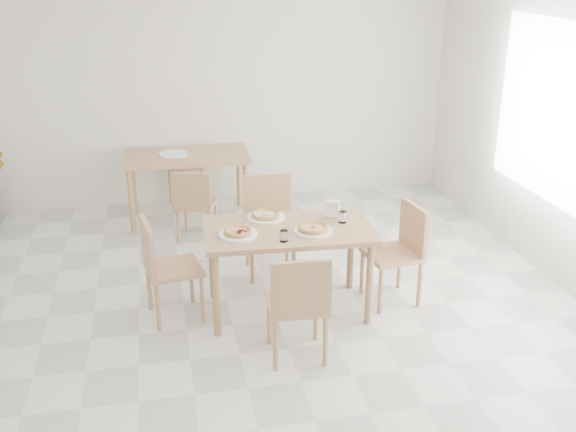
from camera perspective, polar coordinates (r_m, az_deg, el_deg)
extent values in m
plane|color=silver|center=(5.20, -4.08, -11.58)|extent=(7.00, 7.00, 0.00)
plane|color=silver|center=(7.98, -7.79, 10.92)|extent=(6.00, 0.00, 6.00)
cube|color=tan|center=(5.46, 0.00, -1.21)|extent=(1.40, 0.84, 0.04)
cylinder|color=tan|center=(5.28, -6.09, -6.67)|extent=(0.06, 0.06, 0.71)
cylinder|color=tan|center=(5.45, 6.90, -5.73)|extent=(0.06, 0.06, 0.71)
cylinder|color=tan|center=(5.84, -6.42, -3.77)|extent=(0.06, 0.06, 0.71)
cylinder|color=tan|center=(6.00, 5.32, -3.02)|extent=(0.06, 0.06, 0.71)
cube|color=tan|center=(4.97, 0.73, -7.38)|extent=(0.45, 0.45, 0.04)
cube|color=tan|center=(4.69, 1.12, -6.11)|extent=(0.43, 0.06, 0.41)
cylinder|color=tan|center=(5.26, 2.39, -8.46)|extent=(0.04, 0.04, 0.42)
cylinder|color=tan|center=(5.22, -1.61, -8.76)|extent=(0.04, 0.04, 0.42)
cylinder|color=tan|center=(4.96, 3.18, -10.54)|extent=(0.04, 0.04, 0.42)
cylinder|color=tan|center=(4.91, -1.08, -10.89)|extent=(0.04, 0.04, 0.42)
cube|color=tan|center=(6.22, -1.52, -0.98)|extent=(0.46, 0.46, 0.04)
cube|color=tan|center=(6.33, -1.80, 1.67)|extent=(0.45, 0.06, 0.43)
cylinder|color=tan|center=(6.13, -3.03, -3.84)|extent=(0.04, 0.04, 0.44)
cylinder|color=tan|center=(6.18, 0.51, -3.59)|extent=(0.04, 0.04, 0.44)
cylinder|color=tan|center=(6.47, -3.42, -2.41)|extent=(0.04, 0.04, 0.44)
cylinder|color=tan|center=(6.52, -0.07, -2.19)|extent=(0.04, 0.04, 0.44)
cube|color=tan|center=(5.56, -9.65, -4.41)|extent=(0.49, 0.49, 0.04)
cube|color=tan|center=(5.44, -11.77, -2.59)|extent=(0.11, 0.42, 0.40)
cylinder|color=tan|center=(5.54, -7.25, -7.01)|extent=(0.04, 0.04, 0.41)
cylinder|color=tan|center=(5.86, -8.16, -5.42)|extent=(0.04, 0.04, 0.41)
cylinder|color=tan|center=(5.48, -10.96, -7.61)|extent=(0.04, 0.04, 0.41)
cylinder|color=tan|center=(5.80, -11.67, -5.96)|extent=(0.04, 0.04, 0.41)
cube|color=tan|center=(5.80, 8.77, -3.23)|extent=(0.48, 0.48, 0.04)
cube|color=tan|center=(5.80, 10.59, -0.95)|extent=(0.09, 0.43, 0.41)
cylinder|color=tan|center=(5.97, 6.29, -4.78)|extent=(0.04, 0.04, 0.42)
cylinder|color=tan|center=(5.68, 7.83, -6.31)|extent=(0.04, 0.04, 0.42)
cylinder|color=tan|center=(6.12, 9.41, -4.26)|extent=(0.04, 0.04, 0.42)
cylinder|color=tan|center=(5.83, 11.07, -5.71)|extent=(0.04, 0.04, 0.42)
cylinder|color=white|center=(5.38, 2.14, -1.25)|extent=(0.31, 0.31, 0.02)
cylinder|color=white|center=(5.64, -1.90, -0.11)|extent=(0.31, 0.31, 0.02)
cylinder|color=white|center=(5.32, -4.23, -1.56)|extent=(0.31, 0.31, 0.02)
cylinder|color=tan|center=(5.37, 2.14, -1.10)|extent=(0.32, 0.32, 0.01)
torus|color=tan|center=(5.37, 2.14, -1.00)|extent=(0.33, 0.33, 0.03)
cylinder|color=#DB4826|center=(5.37, 2.14, -1.01)|extent=(0.25, 0.25, 0.01)
ellipsoid|color=#234E11|center=(5.36, 2.14, -0.94)|extent=(0.05, 0.05, 0.01)
cylinder|color=tan|center=(5.64, -1.90, 0.03)|extent=(0.28, 0.28, 0.01)
torus|color=tan|center=(5.64, -1.90, 0.13)|extent=(0.28, 0.28, 0.03)
cylinder|color=beige|center=(5.64, -1.90, 0.12)|extent=(0.21, 0.21, 0.01)
cylinder|color=tan|center=(5.31, -4.23, -1.41)|extent=(0.25, 0.25, 0.01)
torus|color=tan|center=(5.31, -4.23, -1.31)|extent=(0.25, 0.25, 0.03)
cylinder|color=#DB4826|center=(5.31, -4.23, -1.32)|extent=(0.18, 0.18, 0.01)
cylinder|color=white|center=(5.56, 4.63, -0.09)|extent=(0.07, 0.07, 0.09)
cylinder|color=white|center=(5.18, -0.35, -1.70)|extent=(0.07, 0.07, 0.09)
cube|color=silver|center=(5.67, 3.75, -0.04)|extent=(0.15, 0.12, 0.01)
cube|color=white|center=(5.65, 3.76, 0.64)|extent=(0.13, 0.10, 0.13)
cube|color=silver|center=(5.64, 0.81, -0.17)|extent=(0.04, 0.18, 0.01)
cube|color=silver|center=(5.62, 3.24, -0.29)|extent=(0.05, 0.19, 0.01)
cube|color=tan|center=(7.54, -8.60, 5.02)|extent=(1.38, 0.80, 0.04)
cylinder|color=tan|center=(7.36, -13.10, 1.21)|extent=(0.06, 0.06, 0.71)
cylinder|color=tan|center=(7.40, -3.58, 1.84)|extent=(0.06, 0.06, 0.71)
cylinder|color=tan|center=(7.97, -12.97, 2.77)|extent=(0.06, 0.06, 0.71)
cylinder|color=tan|center=(8.00, -4.16, 3.35)|extent=(0.06, 0.06, 0.71)
cube|color=tan|center=(7.07, -7.75, 1.07)|extent=(0.48, 0.48, 0.04)
cube|color=tan|center=(6.84, -8.16, 2.15)|extent=(0.38, 0.15, 0.37)
cylinder|color=tan|center=(7.25, -6.11, -0.05)|extent=(0.03, 0.03, 0.38)
cylinder|color=tan|center=(7.33, -8.65, 0.04)|extent=(0.03, 0.03, 0.38)
cylinder|color=tan|center=(6.95, -6.64, -1.04)|extent=(0.03, 0.03, 0.38)
cylinder|color=tan|center=(7.03, -9.28, -0.94)|extent=(0.03, 0.03, 0.38)
cube|color=tan|center=(8.25, -8.48, 4.49)|extent=(0.54, 0.54, 0.04)
cube|color=tan|center=(8.38, -8.34, 6.42)|extent=(0.44, 0.14, 0.43)
cylinder|color=tan|center=(8.18, -9.93, 2.49)|extent=(0.04, 0.04, 0.44)
cylinder|color=tan|center=(8.12, -7.28, 2.48)|extent=(0.04, 0.04, 0.44)
cylinder|color=tan|center=(8.54, -9.45, 3.33)|extent=(0.04, 0.04, 0.44)
cylinder|color=tan|center=(8.48, -6.90, 3.32)|extent=(0.04, 0.04, 0.44)
cylinder|color=white|center=(7.55, -9.67, 5.20)|extent=(0.32, 0.32, 0.02)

